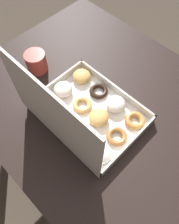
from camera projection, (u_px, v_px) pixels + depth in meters
ground_plane at (95, 155)px, 1.54m from camera, size 8.00×8.00×0.00m
dining_table at (98, 110)px, 1.00m from camera, size 1.10×0.90×0.73m
donut_box at (83, 112)px, 0.81m from camera, size 0.41×0.32×0.34m
coffee_mug at (36, 62)px, 0.95m from camera, size 0.09×0.09×0.09m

